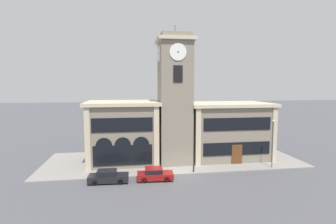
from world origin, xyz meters
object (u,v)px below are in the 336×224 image
Objects in this scene: parked_car_mid at (155,174)px; bollard at (194,168)px; parked_car_near at (108,176)px; street_lamp at (273,137)px.

parked_car_mid is 4.01× the size of bollard.
bollard is at bearing 11.93° from parked_car_near.
parked_car_near is at bearing -170.61° from bollard.
parked_car_near is 0.71× the size of street_lamp.
parked_car_mid is at bearing -173.01° from street_lamp.
bollard is (-10.78, -0.22, -3.64)m from street_lamp.
bollard is at bearing -178.84° from street_lamp.
parked_car_mid is 0.66× the size of street_lamp.
parked_car_near is 4.30× the size of bollard.
street_lamp reaches higher than parked_car_mid.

